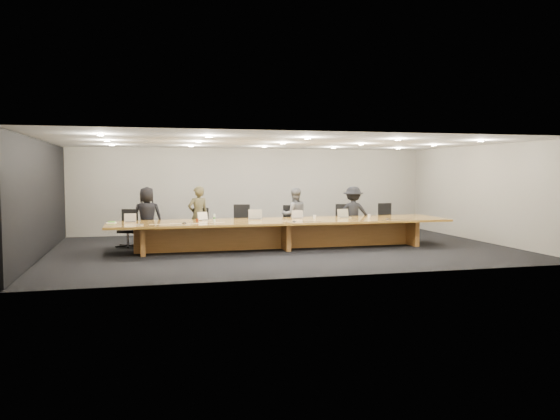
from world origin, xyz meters
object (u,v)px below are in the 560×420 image
object	(u,v)px
person_a	(147,217)
laptop_a	(130,218)
water_bottle	(214,218)
mic_right	(388,219)
laptop_b	(205,216)
chair_mid_right	(293,223)
laptop_d	(297,214)
chair_mid_left	(241,224)
person_c	(295,215)
conference_table	(283,229)
av_box	(140,225)
laptop_c	(255,214)
paper_cup_far	(369,216)
chair_far_left	(128,228)
paper_cup_near	(315,217)
mic_center	(294,221)
chair_right	(344,222)
amber_mug	(197,220)
person_b	(198,215)
mic_left	(184,223)
laptop_e	(345,213)
chair_far_right	(389,221)
chair_left	(203,226)
person_d	(353,213)

from	to	relation	value
person_a	laptop_a	xyz separation A→B (m)	(-0.43, -0.96, 0.05)
laptop_a	water_bottle	world-z (taller)	laptop_a
mic_right	laptop_b	bearing A→B (deg)	169.61
chair_mid_right	laptop_d	xyz separation A→B (m)	(-0.11, -0.85, 0.33)
chair_mid_left	person_c	xyz separation A→B (m)	(1.54, -0.13, 0.22)
chair_mid_left	chair_mid_right	xyz separation A→B (m)	(1.48, -0.15, -0.02)
laptop_b	person_a	bearing A→B (deg)	125.26
conference_table	av_box	bearing A→B (deg)	-172.29
laptop_c	paper_cup_far	bearing A→B (deg)	9.97
chair_far_left	paper_cup_near	bearing A→B (deg)	4.86
laptop_d	mic_center	size ratio (longest dim) A/B	2.38
person_c	paper_cup_far	distance (m)	2.14
paper_cup_far	mic_right	bearing A→B (deg)	-63.28
chair_right	person_c	world-z (taller)	person_c
paper_cup_near	conference_table	bearing A→B (deg)	-165.92
chair_mid_right	paper_cup_far	size ratio (longest dim) A/B	11.35
chair_far_left	laptop_c	xyz separation A→B (m)	(3.31, -0.94, 0.37)
amber_mug	person_b	bearing A→B (deg)	83.11
person_b	mic_right	distance (m)	5.19
laptop_c	paper_cup_near	xyz separation A→B (m)	(1.64, -0.07, -0.09)
person_a	water_bottle	xyz separation A→B (m)	(1.66, -1.24, 0.03)
chair_right	chair_mid_right	bearing A→B (deg)	-168.04
laptop_d	mic_left	bearing A→B (deg)	-154.48
laptop_e	av_box	bearing A→B (deg)	-174.37
conference_table	mic_left	bearing A→B (deg)	-173.15
av_box	mic_left	world-z (taller)	mic_left
chair_far_left	laptop_a	world-z (taller)	chair_far_left
person_a	paper_cup_near	size ratio (longest dim) A/B	16.17
person_a	chair_far_right	bearing A→B (deg)	-175.12
chair_mid_right	chair_far_left	bearing A→B (deg)	177.63
person_a	laptop_a	distance (m)	1.05
conference_table	water_bottle	size ratio (longest dim) A/B	47.50
amber_mug	laptop_c	bearing A→B (deg)	10.18
paper_cup_near	chair_mid_right	bearing A→B (deg)	110.71
paper_cup_near	mic_right	bearing A→B (deg)	-20.83
chair_left	paper_cup_near	world-z (taller)	chair_left
chair_far_right	person_d	size ratio (longest dim) A/B	0.68
laptop_d	laptop_e	world-z (taller)	laptop_e
laptop_d	paper_cup_far	world-z (taller)	laptop_d
person_d	amber_mug	world-z (taller)	person_d
conference_table	chair_right	distance (m)	2.49
chair_left	chair_far_right	bearing A→B (deg)	-9.25
person_b	paper_cup_far	distance (m)	4.75
conference_table	chair_far_right	distance (m)	3.90
chair_mid_left	chair_right	size ratio (longest dim) A/B	1.02
person_c	laptop_e	world-z (taller)	person_c
laptop_b	mic_center	bearing A→B (deg)	-49.37
conference_table	laptop_c	xyz separation A→B (m)	(-0.68, 0.31, 0.37)
person_c	person_d	size ratio (longest dim) A/B	0.98
person_b	mic_right	world-z (taller)	person_b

